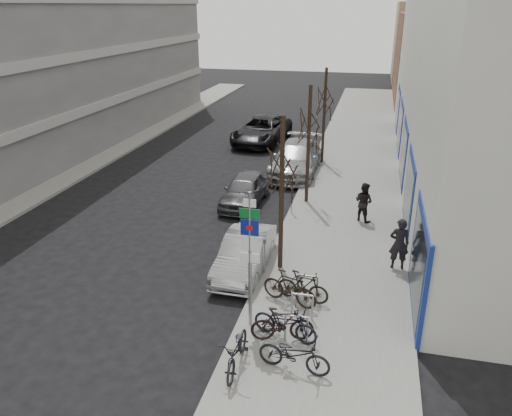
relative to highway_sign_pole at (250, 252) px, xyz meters
The scene contains 25 objects.
ground 3.44m from the highway_sign_pole, behind, with size 120.00×120.00×0.00m, color black.
sidewalk_east 10.50m from the highway_sign_pole, 78.15° to the left, with size 5.00×70.00×0.15m, color slate.
sidewalk_west 16.90m from the highway_sign_pole, 143.24° to the left, with size 3.00×70.00×0.15m, color slate.
brick_building_far 41.42m from the highway_sign_pole, 75.16° to the left, with size 12.00×14.00×8.00m, color brown.
tan_building_far 56.16m from the highway_sign_pole, 78.59° to the left, with size 13.00×12.00×9.00m, color #937A5B.
highway_sign_pole is the anchor object (origin of this frame).
bike_rack 2.36m from the highway_sign_pole, 23.59° to the left, with size 0.66×2.26×0.83m.
tree_near 3.88m from the highway_sign_pole, 86.74° to the left, with size 1.80×1.80×5.50m.
tree_mid 10.15m from the highway_sign_pole, 88.86° to the left, with size 1.80×1.80×5.50m.
tree_far 16.59m from the highway_sign_pole, 89.31° to the left, with size 1.80×1.80×5.50m.
meter_front 3.39m from the highway_sign_pole, 94.75° to the left, with size 0.10×0.08×1.27m.
meter_mid 8.65m from the highway_sign_pole, 91.68° to the left, with size 0.10×0.08×1.27m.
meter_back 14.10m from the highway_sign_pole, 91.02° to the left, with size 0.10×0.08×1.27m.
bike_near_left 2.55m from the highway_sign_pole, 85.78° to the right, with size 0.58×1.90×1.16m, color black.
bike_near_right 2.12m from the highway_sign_pole, 27.18° to the right, with size 0.52×1.75×1.06m, color black.
bike_mid_curb 2.09m from the highway_sign_pole, 20.21° to the right, with size 0.56×1.87×1.14m, color black.
bike_mid_inner 2.71m from the highway_sign_pole, 50.93° to the left, with size 0.50×1.67×1.02m, color black.
bike_far_curb 2.85m from the highway_sign_pole, 46.90° to the right, with size 0.56×1.86×1.13m, color black.
bike_far_inner 2.37m from the highway_sign_pole, 55.49° to the left, with size 0.55×1.85×1.12m, color black.
parked_car_front 3.81m from the highway_sign_pole, 107.28° to the left, with size 1.43×4.10×1.35m, color #ADAEB2.
parked_car_mid 9.86m from the highway_sign_pole, 105.55° to the left, with size 1.66×4.12×1.41m, color #4B4B50.
parked_car_back 14.60m from the highway_sign_pole, 93.95° to the left, with size 2.39×5.89×1.71m, color #949499.
lane_car 21.04m from the highway_sign_pole, 101.90° to the left, with size 2.86×6.21×1.72m, color black.
pedestrian_near 6.21m from the highway_sign_pole, 46.46° to the left, with size 0.68×0.45×1.86m, color black.
pedestrian_far 8.92m from the highway_sign_pole, 71.18° to the left, with size 0.63×0.43×1.71m, color black.
Camera 1 is at (5.35, -11.68, 8.67)m, focal length 35.00 mm.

